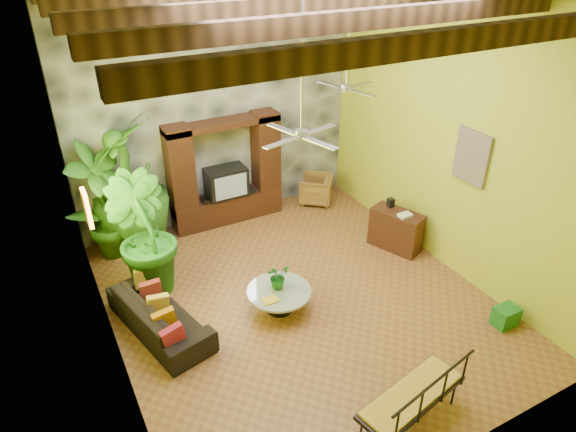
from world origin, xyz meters
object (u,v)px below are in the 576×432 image
green_bin (506,316)px  ceiling_fan_back (347,76)px  entertainment_center (226,180)px  ceiling_fan_front (301,120)px  side_console (396,230)px  iron_bench (416,397)px  wicker_armchair (316,189)px  tall_plant_a (103,203)px  sofa (159,315)px  coffee_table (279,297)px  tall_plant_b (142,236)px  tall_plant_c (128,185)px

green_bin → ceiling_fan_back: bearing=107.4°
entertainment_center → ceiling_fan_back: (1.60, -1.94, 2.44)m
ceiling_fan_front → side_console: (2.71, 0.91, -3.00)m
entertainment_center → iron_bench: bearing=-89.5°
ceiling_fan_front → wicker_armchair: bearing=55.1°
tall_plant_a → iron_bench: (2.58, -5.84, -0.64)m
entertainment_center → wicker_armchair: bearing=-5.9°
entertainment_center → green_bin: size_ratio=6.20×
sofa → tall_plant_a: bearing=-8.3°
wicker_armchair → tall_plant_a: size_ratio=0.31×
coffee_table → iron_bench: (0.46, -2.86, 0.28)m
ceiling_fan_front → side_console: size_ratio=1.84×
entertainment_center → coffee_table: bearing=-97.1°
tall_plant_b → entertainment_center: bearing=36.4°
wicker_armchair → entertainment_center: bearing=-56.7°
ceiling_fan_back → tall_plant_a: ceiling_fan_back is taller
entertainment_center → wicker_armchair: entertainment_center is taller
wicker_armchair → coffee_table: (-2.52, -3.01, -0.07)m
coffee_table → side_console: bearing=11.6°
tall_plant_a → tall_plant_c: (0.54, 0.18, 0.16)m
wicker_armchair → coffee_table: size_ratio=0.67×
sofa → side_console: 4.82m
ceiling_fan_front → tall_plant_a: 4.61m
ceiling_fan_back → coffee_table: bearing=-147.3°
sofa → tall_plant_c: size_ratio=0.78×
sofa → tall_plant_c: tall_plant_c is taller
ceiling_fan_back → tall_plant_c: 4.55m
entertainment_center → ceiling_fan_front: (-0.20, -3.54, 2.44)m
wicker_armchair → tall_plant_a: 4.72m
tall_plant_a → iron_bench: tall_plant_a is taller
tall_plant_a → coffee_table: bearing=-54.5°
ceiling_fan_back → ceiling_fan_front: bearing=-138.4°
ceiling_fan_front → tall_plant_c: (-1.80, 3.48, -2.07)m
coffee_table → iron_bench: 2.91m
tall_plant_a → ceiling_fan_back: bearing=-22.3°
tall_plant_c → coffee_table: 3.71m
ceiling_fan_back → green_bin: bearing=-72.6°
iron_bench → ceiling_fan_front: bearing=83.9°
tall_plant_c → tall_plant_a: bearing=-161.1°
entertainment_center → iron_bench: size_ratio=1.45×
sofa → side_console: size_ratio=2.07×
tall_plant_c → iron_bench: 6.42m
wicker_armchair → side_console: 2.44m
ceiling_fan_back → tall_plant_c: bearing=152.4°
tall_plant_b → tall_plant_c: tall_plant_c is taller
coffee_table → sofa: bearing=166.4°
tall_plant_c → side_console: tall_plant_c is taller
tall_plant_b → tall_plant_c: (0.18, 1.54, 0.24)m
sofa → tall_plant_b: 1.41m
tall_plant_c → green_bin: (4.65, -5.23, -1.17)m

